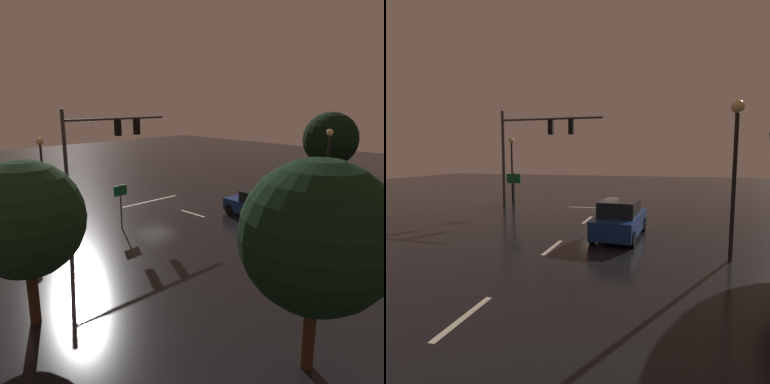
% 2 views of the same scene
% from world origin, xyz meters
% --- Properties ---
extents(ground_plane, '(80.00, 80.00, 0.00)m').
position_xyz_m(ground_plane, '(0.00, 0.00, 0.00)').
color(ground_plane, black).
extents(traffic_signal_assembly, '(7.41, 0.47, 6.89)m').
position_xyz_m(traffic_signal_assembly, '(4.74, 0.69, 4.79)').
color(traffic_signal_assembly, '#383A3D').
rests_on(traffic_signal_assembly, ground_plane).
extents(lane_dash_far, '(0.16, 2.20, 0.01)m').
position_xyz_m(lane_dash_far, '(0.00, 4.00, 0.00)').
color(lane_dash_far, beige).
rests_on(lane_dash_far, ground_plane).
extents(lane_dash_mid, '(0.16, 2.20, 0.01)m').
position_xyz_m(lane_dash_mid, '(0.00, 10.00, 0.00)').
color(lane_dash_mid, beige).
rests_on(lane_dash_mid, ground_plane).
extents(lane_dash_near, '(0.16, 2.20, 0.01)m').
position_xyz_m(lane_dash_near, '(0.00, 16.00, 0.00)').
color(lane_dash_near, beige).
rests_on(lane_dash_near, ground_plane).
extents(stop_bar, '(5.00, 0.16, 0.01)m').
position_xyz_m(stop_bar, '(0.00, -0.49, 0.00)').
color(stop_bar, beige).
rests_on(stop_bar, ground_plane).
extents(car_approaching, '(2.17, 4.47, 1.70)m').
position_xyz_m(car_approaching, '(-2.38, 7.50, 0.80)').
color(car_approaching, navy).
rests_on(car_approaching, ground_plane).
extents(street_lamp_left_kerb, '(0.44, 0.44, 5.56)m').
position_xyz_m(street_lamp_left_kerb, '(-6.64, 9.90, 3.84)').
color(street_lamp_left_kerb, black).
rests_on(street_lamp_left_kerb, ground_plane).
extents(street_lamp_right_kerb, '(0.44, 0.44, 5.16)m').
position_xyz_m(street_lamp_right_kerb, '(7.52, -1.55, 3.60)').
color(street_lamp_right_kerb, black).
rests_on(street_lamp_right_kerb, ground_plane).
extents(route_sign, '(0.90, 0.13, 2.62)m').
position_xyz_m(route_sign, '(5.04, 3.19, 1.89)').
color(route_sign, '#383A3D').
rests_on(route_sign, ground_plane).
extents(tree_right_near, '(3.83, 3.83, 5.58)m').
position_xyz_m(tree_right_near, '(12.73, 9.46, 3.65)').
color(tree_right_near, '#382314').
rests_on(tree_right_near, ground_plane).
extents(tree_left_far, '(4.03, 4.03, 6.56)m').
position_xyz_m(tree_left_far, '(-10.16, 8.24, 4.52)').
color(tree_left_far, '#382314').
rests_on(tree_left_far, ground_plane).
extents(tree_right_far, '(4.13, 4.13, 5.98)m').
position_xyz_m(tree_right_far, '(8.14, 17.02, 3.90)').
color(tree_right_far, '#382314').
rests_on(tree_right_far, ground_plane).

